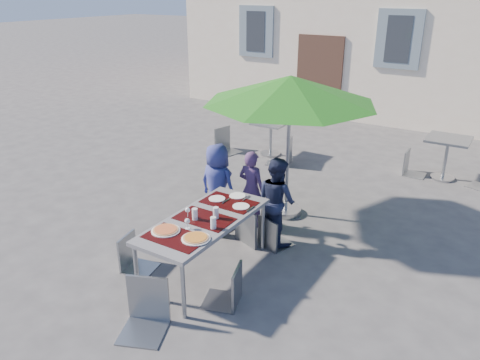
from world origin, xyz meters
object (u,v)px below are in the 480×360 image
Objects in this scene: chair_3 at (132,234)px; patio_umbrella at (290,91)px; bg_chair_r_0 at (285,135)px; bg_chair_l_1 at (413,149)px; cafe_table_0 at (271,133)px; cafe_table_1 at (447,150)px; chair_4 at (229,264)px; chair_1 at (252,204)px; chair_2 at (273,215)px; bg_chair_l_0 at (225,125)px; chair_5 at (142,277)px; child_0 at (217,184)px; child_1 at (251,189)px; chair_0 at (215,202)px; pizza_near_left at (166,230)px; pizza_near_right at (196,238)px; dining_table at (204,223)px; child_2 at (277,200)px.

patio_umbrella is at bearing 69.09° from chair_3.
bg_chair_l_1 is at bearing 18.56° from bg_chair_r_0.
cafe_table_1 is (3.43, 0.52, 0.08)m from cafe_table_0.
chair_4 is at bearing -98.37° from bg_chair_l_1.
chair_4 is (0.51, -1.35, -0.07)m from chair_1.
bg_chair_l_0 is at bearing 132.69° from chair_2.
bg_chair_l_0 is at bearing -160.97° from cafe_table_0.
bg_chair_l_0 is (-2.50, 5.26, -0.02)m from chair_5.
child_0 reaches higher than cafe_table_0.
bg_chair_l_0 reaches higher than chair_2.
child_0 reaches higher than bg_chair_l_1.
chair_5 is (0.25, -2.61, 0.03)m from child_1.
cafe_table_0 is at bearing 105.75° from chair_0.
bg_chair_l_0 is 0.97× the size of bg_chair_r_0.
cafe_table_1 is (1.86, 3.96, -0.02)m from chair_1.
chair_2 reaches higher than pizza_near_left.
chair_4 reaches higher than pizza_near_right.
chair_3 is at bearing -110.91° from patio_umbrella.
chair_3 reaches higher than cafe_table_1.
cafe_table_0 is (-1.30, 2.99, -0.10)m from child_1.
dining_table is 2.09× the size of bg_chair_l_1.
chair_4 is 0.86× the size of chair_5.
bg_chair_l_0 reaches higher than cafe_table_1.
child_1 is at bearing -49.77° from bg_chair_l_0.
bg_chair_r_0 is at bearing -163.43° from cafe_table_1.
child_0 reaches higher than chair_0.
patio_umbrella is 2.50× the size of bg_chair_r_0.
pizza_near_left is 0.40× the size of chair_0.
chair_5 is (-0.02, -2.15, 0.02)m from chair_1.
chair_1 is 0.98× the size of bg_chair_r_0.
dining_table is 0.75m from chair_4.
child_1 is (0.46, 0.22, -0.04)m from child_0.
chair_4 reaches higher than bg_chair_l_1.
bg_chair_l_1 reaches higher than chair_0.
child_1 is at bearing 58.07° from chair_0.
chair_4 reaches higher than chair_0.
dining_table is 2.30× the size of cafe_table_1.
child_1 is 2.75m from bg_chair_r_0.
pizza_near_right is 1.93m from child_1.
child_1 reaches higher than bg_chair_r_0.
chair_5 is at bearing 109.99° from child_0.
chair_1 is 4.09m from bg_chair_l_1.
dining_table is 4.74m from bg_chair_l_0.
chair_0 is at bearing -175.12° from chair_1.
patio_umbrella reaches higher than dining_table.
chair_2 is at bearing -103.95° from bg_chair_l_1.
child_2 reaches higher than pizza_near_right.
child_2 is 3.79m from bg_chair_l_1.
chair_1 is 1.17× the size of chair_3.
bg_chair_r_0 is (-0.78, 4.55, -0.16)m from pizza_near_left.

